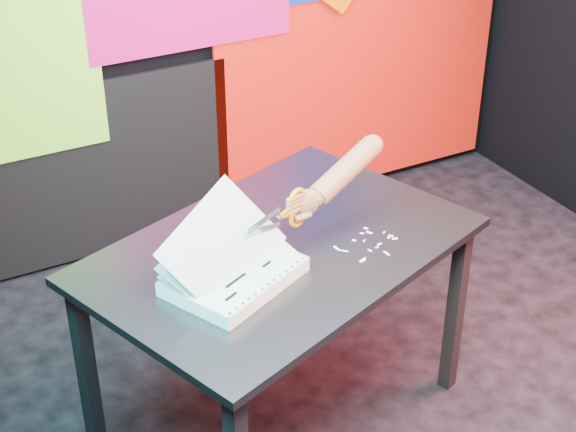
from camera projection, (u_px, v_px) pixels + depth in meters
room at (448, 56)px, 2.70m from camera, size 3.01×3.01×2.71m
backdrop at (255, 35)px, 4.03m from camera, size 2.88×0.05×2.08m
work_table at (280, 268)px, 2.93m from camera, size 1.45×1.19×0.75m
printout_stack at (234, 275)px, 2.69m from camera, size 0.49×0.42×0.30m
scissors at (293, 210)px, 2.82m from camera, size 0.25×0.08×0.14m
hand_forearm at (339, 175)px, 2.92m from camera, size 0.42×0.16×0.18m
paper_clippings at (369, 244)px, 2.89m from camera, size 0.22×0.18×0.00m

